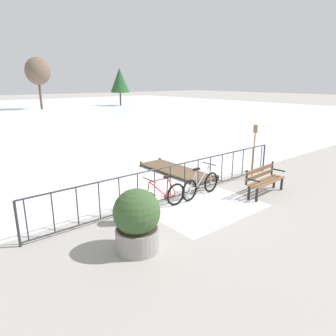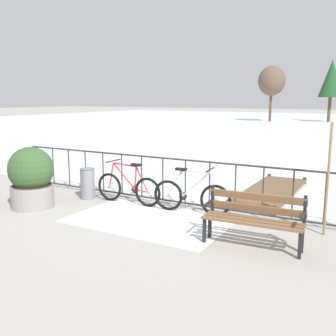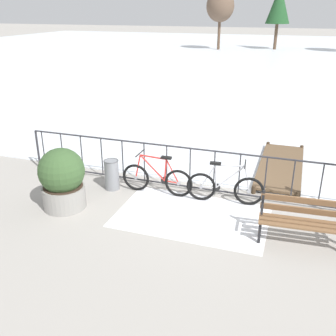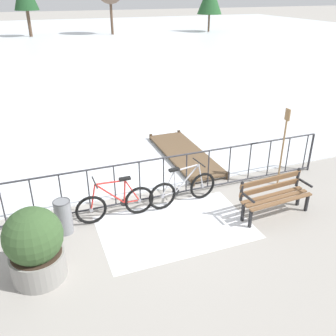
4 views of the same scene
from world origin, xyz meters
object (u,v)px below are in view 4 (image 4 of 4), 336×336
Objects in this scene: oar_upright at (283,143)px; trash_bin at (63,216)px; park_bench at (274,193)px; planter_with_shrub at (35,245)px; bicycle_second at (116,203)px; bicycle_near_railing at (183,189)px.

trash_bin is at bearing -178.34° from oar_upright.
park_bench is 2.22× the size of trash_bin.
oar_upright is (5.86, 1.32, 0.47)m from planter_with_shrub.
planter_with_shrub is (-1.67, -1.28, 0.30)m from bicycle_second.
bicycle_second is at bearing 37.56° from planter_with_shrub.
trash_bin is (0.56, 1.17, -0.29)m from planter_with_shrub.
oar_upright is at bearing 1.66° from trash_bin.
bicycle_second is 1.27× the size of planter_with_shrub.
bicycle_near_railing is 1.05× the size of park_bench.
oar_upright is (5.29, 0.15, 0.76)m from trash_bin.
planter_with_shrub is at bearing -157.64° from bicycle_near_railing.
bicycle_second is at bearing 5.97° from trash_bin.
bicycle_near_railing is at bearing 3.55° from trash_bin.
park_bench is at bearing 2.73° from planter_with_shrub.
bicycle_near_railing is 0.86× the size of oar_upright.
planter_with_shrub is 1.33m from trash_bin.
park_bench is 4.45m from trash_bin.
planter_with_shrub is 6.02m from oar_upright.
bicycle_second is at bearing -178.15° from bicycle_near_railing.
bicycle_near_railing is 2.33× the size of trash_bin.
oar_upright is at bearing 12.70° from planter_with_shrub.
trash_bin is at bearing -176.45° from bicycle_near_railing.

